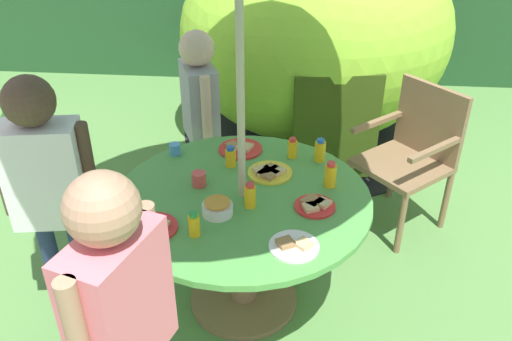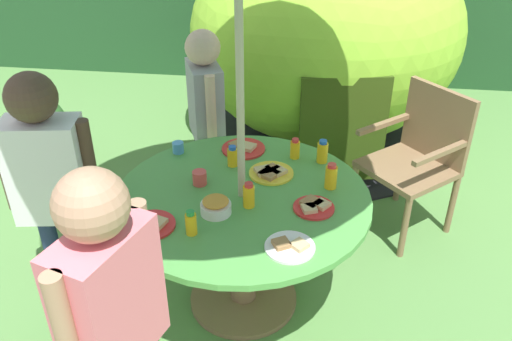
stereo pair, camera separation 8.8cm
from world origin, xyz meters
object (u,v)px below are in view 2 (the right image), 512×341
(child_in_pink_shirt, at_px, (109,298))
(dome_tent, at_px, (326,36))
(juice_bottle_back_edge, at_px, (331,177))
(plate_mid_left, at_px, (150,224))
(snack_bowl, at_px, (216,206))
(plate_mid_right, at_px, (271,172))
(wooden_chair, at_px, (419,153))
(plate_front_edge, at_px, (314,206))
(potted_plant, at_px, (41,133))
(juice_bottle_near_left, at_px, (191,223))
(cup_far, at_px, (200,178))
(juice_bottle_spot_a, at_px, (249,196))
(plate_near_right, at_px, (243,148))
(cup_near, at_px, (178,147))
(juice_bottle_center_front, at_px, (322,152))
(child_in_grey_shirt, at_px, (205,102))
(juice_bottle_far_left, at_px, (233,157))
(child_in_white_shirt, at_px, (48,171))
(plate_far_right, at_px, (290,247))
(garden_table, at_px, (242,223))
(juice_bottle_center_back, at_px, (295,149))

(child_in_pink_shirt, bearing_deg, dome_tent, 5.87)
(juice_bottle_back_edge, bearing_deg, plate_mid_left, -151.95)
(snack_bowl, height_order, plate_mid_right, snack_bowl)
(wooden_chair, xyz_separation_m, juice_bottle_back_edge, (-0.55, -0.73, 0.24))
(plate_front_edge, bearing_deg, potted_plant, 148.37)
(juice_bottle_near_left, bearing_deg, snack_bowl, 65.10)
(plate_front_edge, relative_size, juice_bottle_near_left, 1.64)
(wooden_chair, xyz_separation_m, plate_mid_left, (-1.34, -1.15, 0.19))
(dome_tent, distance_m, plate_front_edge, 2.14)
(plate_mid_left, distance_m, cup_far, 0.40)
(snack_bowl, height_order, plate_front_edge, snack_bowl)
(juice_bottle_near_left, relative_size, juice_bottle_spot_a, 0.93)
(plate_front_edge, height_order, juice_bottle_back_edge, juice_bottle_back_edge)
(plate_near_right, xyz_separation_m, cup_near, (-0.35, -0.08, 0.02))
(child_in_pink_shirt, xyz_separation_m, juice_bottle_spot_a, (0.35, 0.82, -0.11))
(wooden_chair, bearing_deg, dome_tent, 165.44)
(potted_plant, bearing_deg, plate_mid_right, -28.48)
(plate_front_edge, bearing_deg, wooden_chair, 55.98)
(wooden_chair, relative_size, juice_bottle_center_front, 7.12)
(juice_bottle_center_front, relative_size, cup_far, 1.79)
(juice_bottle_center_front, distance_m, juice_bottle_spot_a, 0.56)
(cup_near, bearing_deg, child_in_grey_shirt, 83.30)
(child_in_pink_shirt, height_order, plate_mid_left, child_in_pink_shirt)
(child_in_grey_shirt, distance_m, cup_far, 0.78)
(cup_far, bearing_deg, plate_mid_left, -111.55)
(child_in_grey_shirt, bearing_deg, snack_bowl, -8.29)
(juice_bottle_near_left, xyz_separation_m, juice_bottle_far_left, (0.08, 0.59, -0.00))
(plate_near_right, height_order, cup_far, cup_far)
(snack_bowl, bearing_deg, wooden_chair, 43.52)
(wooden_chair, relative_size, plate_mid_right, 3.98)
(child_in_grey_shirt, bearing_deg, child_in_white_shirt, -50.92)
(plate_far_right, bearing_deg, plate_mid_right, 103.75)
(child_in_grey_shirt, xyz_separation_m, juice_bottle_center_front, (0.73, -0.47, -0.04))
(child_in_pink_shirt, relative_size, plate_mid_right, 5.89)
(garden_table, distance_m, potted_plant, 2.08)
(child_in_white_shirt, relative_size, cup_far, 18.58)
(garden_table, xyz_separation_m, plate_front_edge, (0.35, -0.07, 0.18))
(garden_table, bearing_deg, plate_near_right, 97.60)
(cup_near, bearing_deg, plate_far_right, -47.93)
(plate_mid_left, bearing_deg, wooden_chair, 40.67)
(child_in_pink_shirt, bearing_deg, garden_table, 0.00)
(juice_bottle_near_left, bearing_deg, wooden_chair, 45.84)
(plate_front_edge, bearing_deg, juice_bottle_back_edge, 68.95)
(child_in_pink_shirt, relative_size, juice_bottle_far_left, 11.89)
(juice_bottle_near_left, xyz_separation_m, juice_bottle_spot_a, (0.22, 0.24, 0.00))
(plate_near_right, xyz_separation_m, cup_far, (-0.16, -0.37, 0.03))
(juice_bottle_center_front, relative_size, juice_bottle_back_edge, 0.97)
(plate_mid_right, height_order, juice_bottle_center_back, juice_bottle_center_back)
(garden_table, relative_size, juice_bottle_back_edge, 9.41)
(plate_near_right, relative_size, plate_mid_right, 1.05)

